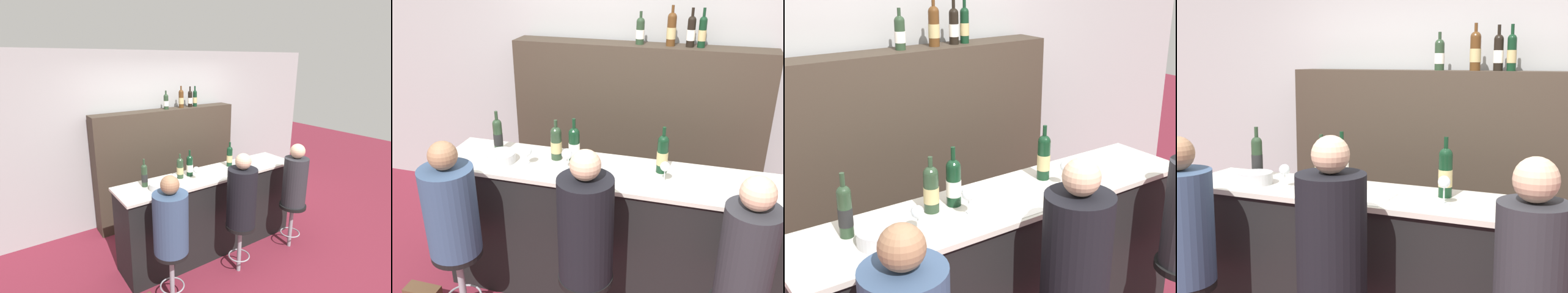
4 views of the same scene
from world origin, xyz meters
TOP-DOWN VIEW (x-y plane):
  - ground_plane at (0.00, 0.00)m, footprint 16.00×16.00m
  - wall_back at (0.00, 1.64)m, footprint 6.40×0.05m
  - bar_counter at (0.00, 0.26)m, footprint 2.48×0.55m
  - back_bar_cabinet at (0.00, 1.42)m, footprint 2.32×0.28m
  - wine_bottle_counter_0 at (-0.88, 0.34)m, footprint 0.07×0.07m
  - wine_bottle_counter_1 at (-0.41, 0.34)m, footprint 0.08×0.08m
  - wine_bottle_counter_2 at (-0.27, 0.34)m, footprint 0.08×0.08m
  - wine_bottle_counter_3 at (0.36, 0.34)m, footprint 0.08×0.08m
  - wine_bottle_backbar_0 at (-0.01, 1.42)m, footprint 0.07×0.07m
  - wine_bottle_backbar_1 at (0.26, 1.42)m, footprint 0.08×0.08m
  - wine_bottle_backbar_2 at (0.42, 1.42)m, footprint 0.07×0.07m
  - wine_bottle_backbar_3 at (0.51, 1.42)m, footprint 0.07×0.07m
  - wine_glass_0 at (-0.58, 0.19)m, footprint 0.07×0.07m
  - wine_glass_1 at (-0.28, 0.19)m, footprint 0.08×0.08m
  - wine_glass_2 at (0.40, 0.19)m, footprint 0.07×0.07m
  - metal_bowl at (-0.79, 0.19)m, footprint 0.21×0.21m
  - tasting_menu at (0.00, 0.15)m, footprint 0.21×0.30m
  - bar_stool_left at (-0.91, -0.31)m, footprint 0.35×0.35m
  - guest_seated_left at (-0.91, -0.31)m, footprint 0.35×0.35m
  - bar_stool_middle at (0.00, -0.31)m, footprint 0.35×0.35m
  - guest_seated_middle at (0.00, -0.31)m, footprint 0.34×0.34m
  - bar_stool_right at (0.91, -0.31)m, footprint 0.35×0.35m
  - guest_seated_right at (0.91, -0.31)m, footprint 0.30×0.30m

SIDE VIEW (x-z plane):
  - ground_plane at x=0.00m, z-range 0.00..0.00m
  - bar_stool_left at x=-0.91m, z-range 0.17..0.80m
  - bar_stool_middle at x=0.00m, z-range 0.17..0.80m
  - bar_stool_right at x=0.91m, z-range 0.17..0.80m
  - bar_counter at x=0.00m, z-range 0.00..1.08m
  - back_bar_cabinet at x=0.00m, z-range 0.00..1.74m
  - guest_seated_left at x=-0.91m, z-range 0.56..1.36m
  - guest_seated_right at x=0.91m, z-range 0.57..1.40m
  - guest_seated_middle at x=0.00m, z-range 0.57..1.42m
  - tasting_menu at x=0.00m, z-range 1.07..1.08m
  - metal_bowl at x=-0.79m, z-range 1.07..1.15m
  - wine_glass_0 at x=-0.58m, z-range 1.10..1.24m
  - wine_glass_2 at x=0.40m, z-range 1.11..1.26m
  - wine_glass_1 at x=-0.28m, z-range 1.11..1.27m
  - wine_bottle_counter_1 at x=-0.41m, z-range 1.05..1.36m
  - wine_bottle_counter_2 at x=-0.27m, z-range 1.04..1.37m
  - wine_bottle_counter_0 at x=-0.88m, z-range 1.05..1.37m
  - wine_bottle_counter_3 at x=0.36m, z-range 1.05..1.38m
  - wall_back at x=0.00m, z-range 0.00..2.60m
  - wine_bottle_backbar_0 at x=-0.01m, z-range 1.72..2.00m
  - wine_bottle_backbar_2 at x=0.42m, z-range 1.71..2.03m
  - wine_bottle_backbar_3 at x=0.51m, z-range 1.71..2.03m
  - wine_bottle_backbar_1 at x=0.26m, z-range 1.71..2.05m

